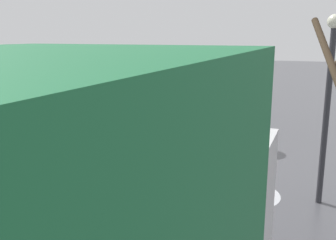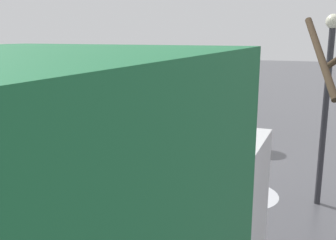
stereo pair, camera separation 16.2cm
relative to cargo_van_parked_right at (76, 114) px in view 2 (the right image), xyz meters
The scene contains 8 objects.
ground_plane 3.66m from the cargo_van_parked_right, 162.38° to the right, with size 90.00×90.00×0.00m, color #4C4C51.
slush_patch_near_cluster 5.45m from the cargo_van_parked_right, 165.10° to the left, with size 1.69×1.69×0.01m, color silver.
cargo_van_parked_right is the anchor object (origin of this frame).
shopping_cart_vendor 3.62m from the cargo_van_parked_right, 154.21° to the right, with size 0.64×0.88×1.02m.
hand_dolly_boxes 2.70m from the cargo_van_parked_right, 139.00° to the right, with size 0.70×0.82×1.32m.
pedestrian_pink_side 4.75m from the cargo_van_parked_right, 149.60° to the right, with size 1.04×1.04×2.15m.
pedestrian_black_side 3.73m from the cargo_van_parked_right, 142.53° to the right, with size 1.04×1.04×2.15m.
street_lamp 6.96m from the cargo_van_parked_right, 169.44° to the left, with size 0.28×0.28×3.86m.
Camera 2 is at (-3.16, 10.46, 3.47)m, focal length 41.10 mm.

